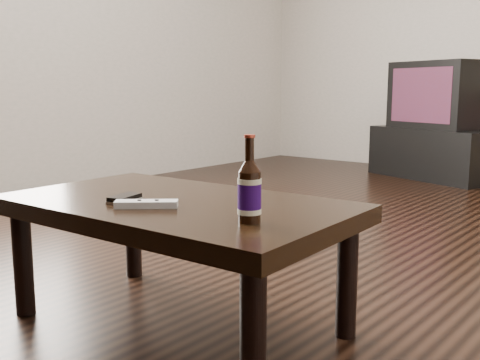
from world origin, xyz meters
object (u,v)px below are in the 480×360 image
Objects in this scene: tv_stand at (436,153)px; coffee_table at (176,217)px; beer_bottle at (249,192)px; phone at (125,199)px; tv at (439,95)px; remote at (146,204)px.

tv_stand is 3.42m from coffee_table.
beer_bottle reaches higher than coffee_table.
beer_bottle is 1.82× the size of phone.
beer_bottle is at bearing -13.09° from coffee_table.
phone is at bearing -132.58° from coffee_table.
tv reaches higher than coffee_table.
remote is (-0.33, -0.05, -0.07)m from beer_bottle.
remote reaches higher than phone.
coffee_table is 0.38m from beer_bottle.
tv_stand is at bearing 90.00° from tv.
phone is (0.36, -3.49, -0.27)m from tv.
beer_bottle is (0.80, -3.47, 0.26)m from tv_stand.
tv reaches higher than phone.
tv is at bearing 146.23° from remote.
tv_stand is at bearing 80.52° from phone.
beer_bottle is at bearing 56.49° from remote.
phone is (-0.10, -0.11, 0.06)m from coffee_table.
tv is at bearing 80.53° from phone.
phone is 0.12m from remote.
remote is at bearing -84.38° from coffee_table.
remote is at bearing -62.76° from tv_stand.
phone is at bearing -64.56° from tv.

